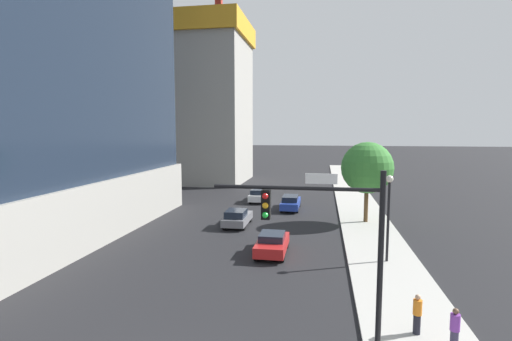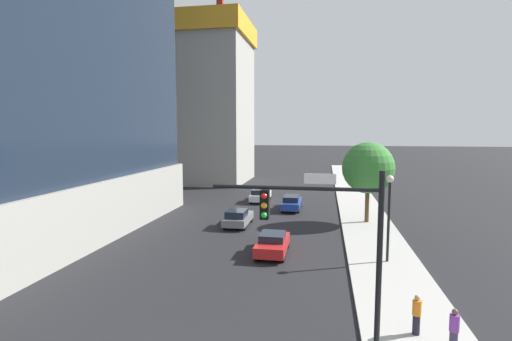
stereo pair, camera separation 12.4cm
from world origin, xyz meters
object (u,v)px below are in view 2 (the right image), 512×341
(pedestrian_orange_shirt, at_px, (417,314))
(car_white, at_px, (260,195))
(traffic_light_pole, at_px, (327,230))
(car_gray, at_px, (238,218))
(street_lamp, at_px, (389,205))
(street_tree, at_px, (368,168))
(pedestrian_purple_shirt, at_px, (454,330))
(car_red, at_px, (273,243))
(construction_building, at_px, (202,94))
(car_blue, at_px, (292,202))

(pedestrian_orange_shirt, bearing_deg, car_white, 111.46)
(traffic_light_pole, height_order, car_gray, traffic_light_pole)
(street_lamp, relative_size, car_white, 1.15)
(car_white, distance_m, car_gray, 11.53)
(car_white, bearing_deg, car_gray, -90.00)
(street_tree, bearing_deg, car_white, 141.59)
(traffic_light_pole, distance_m, car_white, 30.58)
(pedestrian_orange_shirt, bearing_deg, pedestrian_purple_shirt, -45.82)
(car_white, bearing_deg, traffic_light_pole, -76.03)
(traffic_light_pole, xyz_separation_m, pedestrian_orange_shirt, (3.53, 1.84, -3.70))
(street_tree, distance_m, pedestrian_purple_shirt, 20.42)
(traffic_light_pole, distance_m, car_red, 12.22)
(construction_building, xyz_separation_m, car_gray, (12.18, -27.75, -13.09))
(traffic_light_pole, xyz_separation_m, street_tree, (3.58, 20.79, 0.23))
(traffic_light_pole, bearing_deg, car_gray, 112.25)
(street_tree, distance_m, pedestrian_orange_shirt, 19.35)
(car_red, bearing_deg, pedestrian_orange_shirt, -53.02)
(car_blue, distance_m, car_gray, 8.58)
(construction_building, bearing_deg, car_white, -53.10)
(car_blue, bearing_deg, car_white, 135.15)
(car_red, xyz_separation_m, pedestrian_purple_shirt, (7.97, -10.28, 0.26))
(car_white, bearing_deg, pedestrian_purple_shirt, -67.48)
(construction_building, distance_m, car_red, 40.35)
(street_tree, xyz_separation_m, pedestrian_orange_shirt, (-0.05, -18.95, -3.93))
(street_tree, bearing_deg, car_blue, 145.78)
(traffic_light_pole, height_order, car_red, traffic_light_pole)
(street_tree, bearing_deg, traffic_light_pole, -99.77)
(pedestrian_purple_shirt, bearing_deg, car_gray, 124.75)
(street_lamp, xyz_separation_m, car_red, (-7.16, 0.60, -2.94))
(pedestrian_purple_shirt, bearing_deg, car_white, 112.52)
(construction_building, bearing_deg, street_lamp, -56.55)
(car_white, relative_size, pedestrian_orange_shirt, 2.87)
(traffic_light_pole, distance_m, pedestrian_purple_shirt, 5.91)
(street_tree, relative_size, car_blue, 1.46)
(car_gray, relative_size, pedestrian_orange_shirt, 2.63)
(pedestrian_purple_shirt, bearing_deg, car_red, 127.79)
(construction_building, height_order, street_lamp, construction_building)
(car_blue, height_order, pedestrian_orange_shirt, pedestrian_orange_shirt)
(car_gray, bearing_deg, pedestrian_purple_shirt, -55.25)
(street_tree, bearing_deg, pedestrian_purple_shirt, -87.19)
(pedestrian_orange_shirt, bearing_deg, construction_building, 117.73)
(street_tree, relative_size, car_red, 1.65)
(car_white, xyz_separation_m, car_blue, (3.91, -3.89, 0.00))
(street_lamp, distance_m, pedestrian_orange_shirt, 9.04)
(construction_building, xyz_separation_m, car_blue, (16.09, -20.11, -13.07))
(street_tree, height_order, car_red, street_tree)
(construction_building, distance_m, street_tree, 35.08)
(street_tree, distance_m, car_gray, 12.02)
(street_lamp, relative_size, pedestrian_purple_shirt, 3.25)
(street_lamp, height_order, car_red, street_lamp)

